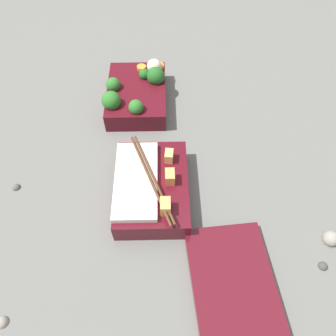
% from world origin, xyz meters
% --- Properties ---
extents(ground_plane, '(3.00, 3.00, 0.00)m').
position_xyz_m(ground_plane, '(0.00, 0.00, 0.00)').
color(ground_plane, slate).
extents(bento_tray_vegetable, '(0.20, 0.15, 0.08)m').
position_xyz_m(bento_tray_vegetable, '(-0.14, -0.02, 0.03)').
color(bento_tray_vegetable, '#510F19').
rests_on(bento_tray_vegetable, ground_plane).
extents(bento_tray_rice, '(0.20, 0.14, 0.07)m').
position_xyz_m(bento_tray_rice, '(0.13, 0.02, 0.03)').
color(bento_tray_rice, '#510F19').
rests_on(bento_tray_rice, ground_plane).
extents(bento_lid, '(0.21, 0.15, 0.02)m').
position_xyz_m(bento_lid, '(0.31, 0.16, 0.01)').
color(bento_lid, '#510F19').
rests_on(bento_lid, ground_plane).
extents(pebble_0, '(0.03, 0.03, 0.03)m').
position_xyz_m(pebble_0, '(0.24, 0.35, 0.01)').
color(pebble_0, gray).
rests_on(pebble_0, ground_plane).
extents(pebble_1, '(0.02, 0.02, 0.02)m').
position_xyz_m(pebble_1, '(0.29, 0.32, 0.00)').
color(pebble_1, '#474442').
rests_on(pebble_1, ground_plane).
extents(pebble_2, '(0.02, 0.02, 0.02)m').
position_xyz_m(pebble_2, '(0.37, -0.22, 0.00)').
color(pebble_2, gray).
rests_on(pebble_2, ground_plane).
extents(pebble_3, '(0.02, 0.02, 0.02)m').
position_xyz_m(pebble_3, '(0.11, -0.26, 0.00)').
color(pebble_3, '#595651').
rests_on(pebble_3, ground_plane).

